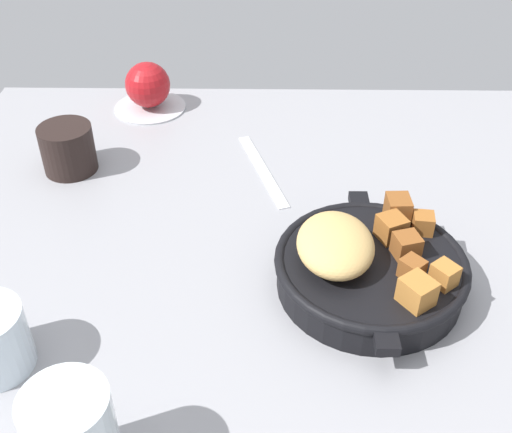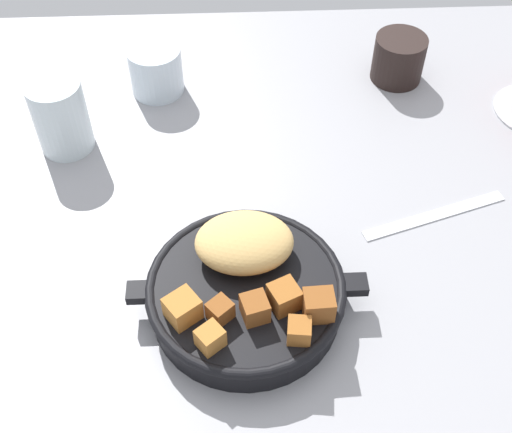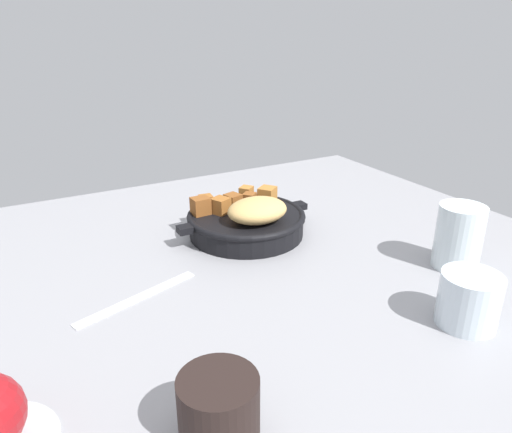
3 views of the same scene
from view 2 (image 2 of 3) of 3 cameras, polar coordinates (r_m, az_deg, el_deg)
ground_plane at (r=82.59cm, az=-1.10°, el=-1.84°), size 101.83×97.10×2.40cm
cast_iron_skillet at (r=72.86cm, az=-0.75°, el=-6.13°), size 26.21×21.93×8.41cm
butter_knife at (r=86.13cm, az=15.14°, el=0.12°), size 19.21×7.61×0.36cm
coffee_mug_dark at (r=103.93cm, az=12.18°, el=13.16°), size 7.69×7.69×6.94cm
water_glass_tall at (r=92.54cm, az=-16.49°, el=8.31°), size 7.29×7.29×10.45cm
water_glass_short at (r=100.36cm, az=-8.61°, el=12.36°), size 7.80×7.80×7.15cm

